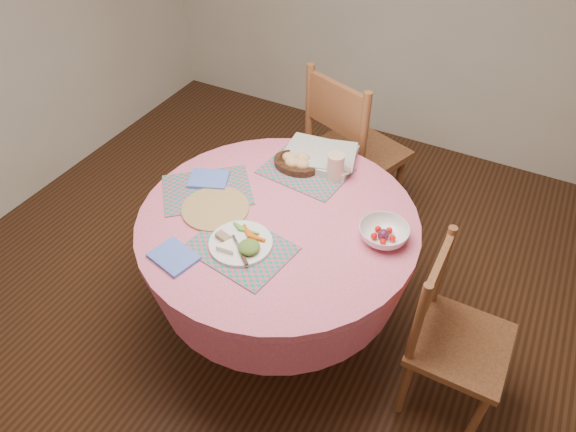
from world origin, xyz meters
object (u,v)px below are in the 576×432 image
at_px(wicker_trivet, 215,208).
at_px(dinner_plate, 241,243).
at_px(chair_right, 451,334).
at_px(dining_table, 278,248).
at_px(bread_bowl, 296,162).
at_px(fruit_bowl, 384,234).
at_px(latte_mug, 336,167).
at_px(chair_back, 351,149).

height_order(wicker_trivet, dinner_plate, dinner_plate).
bearing_deg(chair_right, dinner_plate, 103.94).
distance_m(dining_table, dinner_plate, 0.32).
relative_size(wicker_trivet, bread_bowl, 1.30).
height_order(chair_right, bread_bowl, chair_right).
bearing_deg(dining_table, bread_bowl, 104.64).
bearing_deg(bread_bowl, dinner_plate, -85.35).
distance_m(chair_right, wicker_trivet, 1.14).
xyz_separation_m(chair_right, fruit_bowl, (-0.38, 0.10, 0.33)).
xyz_separation_m(chair_right, latte_mug, (-0.72, 0.38, 0.36)).
xyz_separation_m(dining_table, chair_right, (0.83, -0.01, -0.10)).
bearing_deg(chair_right, wicker_trivet, 93.90).
bearing_deg(dining_table, chair_right, -0.97).
bearing_deg(chair_right, latte_mug, 62.18).
bearing_deg(wicker_trivet, chair_back, 75.57).
xyz_separation_m(dining_table, wicker_trivet, (-0.27, -0.08, 0.20)).
bearing_deg(chair_back, dinner_plate, 108.80).
distance_m(dining_table, wicker_trivet, 0.35).
bearing_deg(latte_mug, wicker_trivet, -129.85).
bearing_deg(bread_bowl, chair_back, 81.98).
height_order(chair_right, wicker_trivet, chair_right).
distance_m(wicker_trivet, dinner_plate, 0.27).
bearing_deg(dinner_plate, dining_table, 78.53).
bearing_deg(dining_table, dinner_plate, -101.47).
relative_size(dining_table, fruit_bowl, 5.44).
distance_m(dining_table, latte_mug, 0.47).
bearing_deg(wicker_trivet, dining_table, 17.15).
xyz_separation_m(chair_back, latte_mug, (0.13, -0.53, 0.27)).
distance_m(dining_table, chair_back, 0.90).
bearing_deg(dinner_plate, fruit_bowl, 32.31).
bearing_deg(dining_table, wicker_trivet, -162.85).
xyz_separation_m(dinner_plate, latte_mug, (0.15, 0.60, 0.05)).
bearing_deg(dinner_plate, bread_bowl, 94.65).
relative_size(chair_back, bread_bowl, 4.57).
bearing_deg(dinner_plate, wicker_trivet, 147.52).
distance_m(chair_right, dinner_plate, 0.95).
bearing_deg(wicker_trivet, fruit_bowl, 13.37).
height_order(chair_back, latte_mug, chair_back).
bearing_deg(latte_mug, bread_bowl, -176.52).
bearing_deg(fruit_bowl, chair_right, -15.12).
distance_m(chair_back, latte_mug, 0.61).
height_order(chair_back, fruit_bowl, chair_back).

